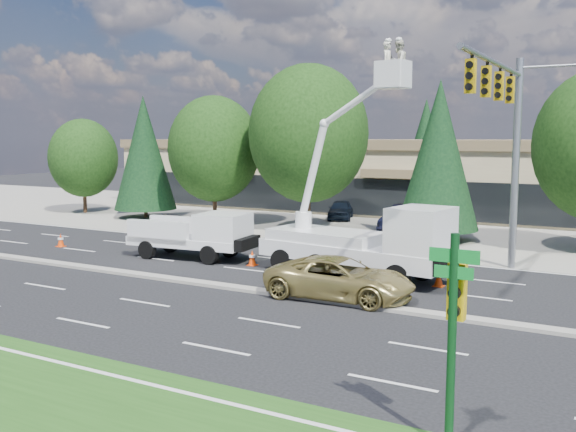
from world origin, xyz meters
The scene contains 22 objects.
ground centered at (0.00, 0.00, 0.00)m, with size 140.00×140.00×0.00m, color black.
concrete_apron centered at (0.00, 20.00, 0.01)m, with size 140.00×22.00×0.01m, color gray.
road_median centered at (0.00, 0.00, 0.06)m, with size 120.00×0.55×0.12m, color gray.
strip_mall centered at (0.00, 29.97, 2.83)m, with size 50.40×15.40×5.50m.
tree_front_a centered at (-22.00, 15.00, 4.14)m, with size 5.10×5.10×7.08m.
tree_front_b centered at (-16.00, 15.00, 4.61)m, with size 4.36×4.36×8.60m.
tree_front_c centered at (-10.00, 15.00, 4.93)m, with size 6.07×6.07×8.42m.
tree_front_d centered at (-3.00, 15.00, 5.91)m, with size 7.27×7.27×10.09m.
tree_front_e centered at (5.00, 15.00, 4.73)m, with size 4.47×4.47×8.81m.
tree_back_a centered at (-18.00, 42.00, 5.63)m, with size 5.32×5.32×10.49m.
tree_back_b centered at (-4.00, 42.00, 5.06)m, with size 4.78×4.78×9.43m.
signal_mast centered at (10.03, 7.04, 6.06)m, with size 2.76×10.16×9.00m.
street_sign_pole centered at (12.00, -8.40, 2.44)m, with size 0.90×0.44×4.00m.
utility_pickup centered at (-3.32, 4.24, 0.91)m, with size 5.94×2.70×2.21m.
bucket_truck centered at (5.26, 4.11, 1.99)m, with size 8.26×3.50×9.42m.
traffic_cone_a centered at (-11.63, 3.47, 0.34)m, with size 0.40×0.40×0.70m.
traffic_cone_b centered at (-2.34, 3.83, 0.34)m, with size 0.40×0.40×0.70m.
traffic_cone_c centered at (-0.21, 4.13, 0.34)m, with size 0.40×0.40×0.70m.
traffic_cone_d centered at (8.21, 4.16, 0.34)m, with size 0.40×0.40×0.70m.
minivan centered at (5.68, 0.60, 0.73)m, with size 2.43×5.28×1.47m, color tan.
parked_car_west centered at (-3.54, 20.97, 0.67)m, with size 1.57×3.91×1.33m, color black.
parked_car_east centered at (2.60, 17.02, 0.83)m, with size 1.76×5.06×1.67m, color black.
Camera 1 is at (14.84, -19.69, 5.68)m, focal length 40.00 mm.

